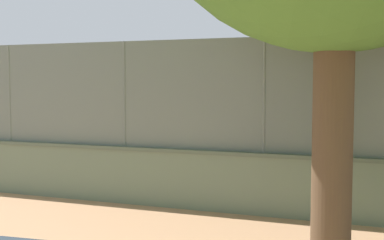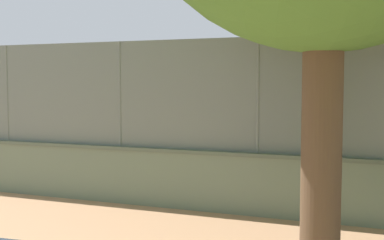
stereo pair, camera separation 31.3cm
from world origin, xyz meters
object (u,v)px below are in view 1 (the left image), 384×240
player_at_service_line (96,130)px  sports_ball (105,130)px  player_near_wall_returning (273,122)px  player_foreground_swinging (333,126)px

player_at_service_line → sports_ball: bearing=134.8°
player_at_service_line → player_near_wall_returning: 7.85m
player_at_service_line → sports_ball: (-1.04, 1.05, 0.13)m
player_at_service_line → player_near_wall_returning: player_near_wall_returning is taller
player_at_service_line → player_foreground_swinging: bearing=-149.5°
player_near_wall_returning → player_at_service_line: bearing=38.9°
player_at_service_line → player_near_wall_returning: bearing=-141.1°
player_at_service_line → player_near_wall_returning: size_ratio=0.87×
player_near_wall_returning → sports_ball: 7.83m
player_at_service_line → player_foreground_swinging: size_ratio=0.99×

